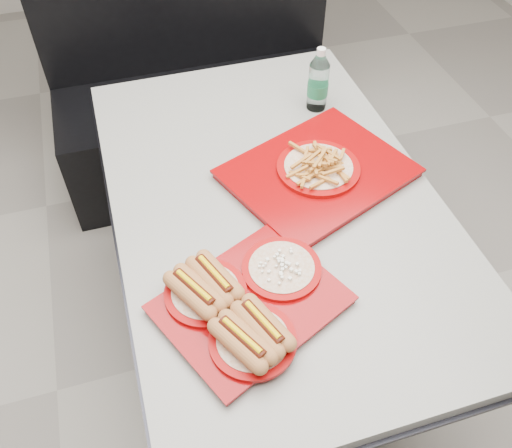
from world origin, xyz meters
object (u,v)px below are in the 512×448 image
object	(u,v)px
tray_near	(244,302)
tray_far	(318,170)
diner_table	(273,235)
water_bottle	(318,83)
booth_bench	(199,90)

from	to	relation	value
tray_near	tray_far	bearing A→B (deg)	49.00
diner_table	tray_far	world-z (taller)	tray_far
tray_far	water_bottle	bearing A→B (deg)	69.69
booth_bench	tray_near	size ratio (longest dim) A/B	2.71
diner_table	water_bottle	bearing A→B (deg)	53.98
booth_bench	water_bottle	size ratio (longest dim) A/B	6.24
booth_bench	water_bottle	bearing A→B (deg)	-69.92
booth_bench	tray_far	bearing A→B (deg)	-82.09
booth_bench	tray_near	distance (m)	1.50
tray_far	water_bottle	world-z (taller)	water_bottle
diner_table	tray_far	xyz separation A→B (m)	(0.15, 0.04, 0.19)
tray_near	tray_far	distance (m)	0.51
tray_near	water_bottle	world-z (taller)	water_bottle
diner_table	water_bottle	size ratio (longest dim) A/B	6.57
booth_bench	tray_near	world-z (taller)	booth_bench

